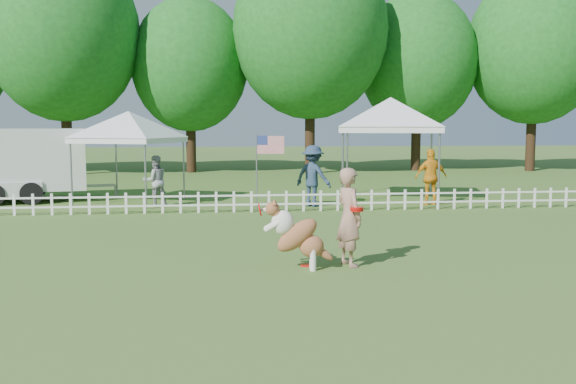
% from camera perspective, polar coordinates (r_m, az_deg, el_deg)
% --- Properties ---
extents(ground, '(120.00, 120.00, 0.00)m').
position_cam_1_polar(ground, '(11.54, 2.46, -6.47)').
color(ground, '#33601E').
rests_on(ground, ground).
extents(picket_fence, '(22.00, 0.08, 0.60)m').
position_cam_1_polar(picket_fence, '(18.34, -0.93, -0.83)').
color(picket_fence, white).
rests_on(picket_fence, ground).
extents(handler, '(0.60, 0.74, 1.74)m').
position_cam_1_polar(handler, '(11.34, 5.46, -2.24)').
color(handler, '#A77864').
rests_on(handler, ground).
extents(dog, '(1.19, 0.49, 1.20)m').
position_cam_1_polar(dog, '(11.04, 0.92, -3.87)').
color(dog, brown).
rests_on(dog, ground).
extents(frisbee_on_turf, '(0.25, 0.25, 0.02)m').
position_cam_1_polar(frisbee_on_turf, '(11.44, 1.68, -6.52)').
color(frisbee_on_turf, red).
rests_on(frisbee_on_turf, ground).
extents(canopy_tent_left, '(3.61, 3.61, 2.84)m').
position_cam_1_polar(canopy_tent_left, '(20.95, -13.91, 2.93)').
color(canopy_tent_left, white).
rests_on(canopy_tent_left, ground).
extents(canopy_tent_right, '(3.89, 3.89, 3.30)m').
position_cam_1_polar(canopy_tent_right, '(21.50, 9.03, 3.72)').
color(canopy_tent_right, white).
rests_on(canopy_tent_right, ground).
extents(cargo_trailer, '(5.83, 3.41, 2.41)m').
position_cam_1_polar(cargo_trailer, '(22.57, -23.10, 2.28)').
color(cargo_trailer, silver).
rests_on(cargo_trailer, ground).
extents(flag_pole, '(0.85, 0.18, 2.21)m').
position_cam_1_polar(flag_pole, '(18.52, -2.81, 1.74)').
color(flag_pole, gray).
rests_on(flag_pole, ground).
extents(spectator_a, '(0.92, 0.83, 1.55)m').
position_cam_1_polar(spectator_a, '(19.89, -11.72, 0.96)').
color(spectator_a, '#9A999F').
rests_on(spectator_a, ground).
extents(spectator_b, '(1.36, 1.32, 1.86)m').
position_cam_1_polar(spectator_b, '(19.48, 2.24, 1.43)').
color(spectator_b, '#263851').
rests_on(spectator_b, ground).
extents(spectator_c, '(1.04, 0.47, 1.74)m').
position_cam_1_polar(spectator_c, '(20.38, 12.59, 1.32)').
color(spectator_c, orange).
rests_on(spectator_c, ground).
extents(tree_left, '(7.40, 7.40, 12.00)m').
position_cam_1_polar(tree_left, '(33.60, -19.30, 11.71)').
color(tree_left, '#19581A').
rests_on(tree_left, ground).
extents(tree_center_left, '(6.00, 6.00, 9.80)m').
position_cam_1_polar(tree_center_left, '(33.73, -8.70, 10.07)').
color(tree_center_left, '#19581A').
rests_on(tree_center_left, ground).
extents(tree_center_right, '(7.60, 7.60, 12.60)m').
position_cam_1_polar(tree_center_right, '(32.70, 1.99, 12.73)').
color(tree_center_right, '#19581A').
rests_on(tree_center_right, ground).
extents(tree_right, '(6.20, 6.20, 10.40)m').
position_cam_1_polar(tree_right, '(35.41, 11.42, 10.32)').
color(tree_right, '#19581A').
rests_on(tree_right, ground).
extents(tree_far_right, '(7.00, 7.00, 11.40)m').
position_cam_1_polar(tree_far_right, '(36.82, 21.01, 10.65)').
color(tree_far_right, '#19581A').
rests_on(tree_far_right, ground).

